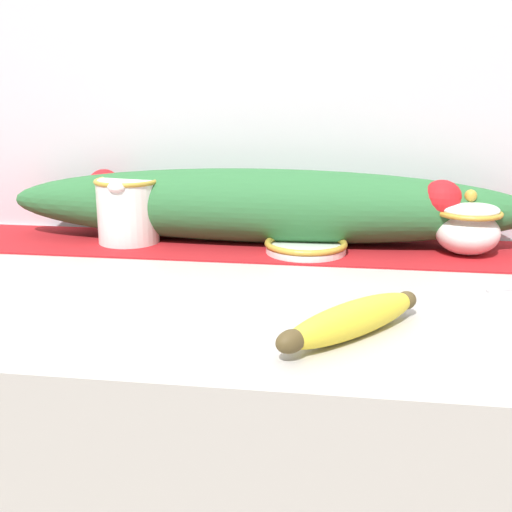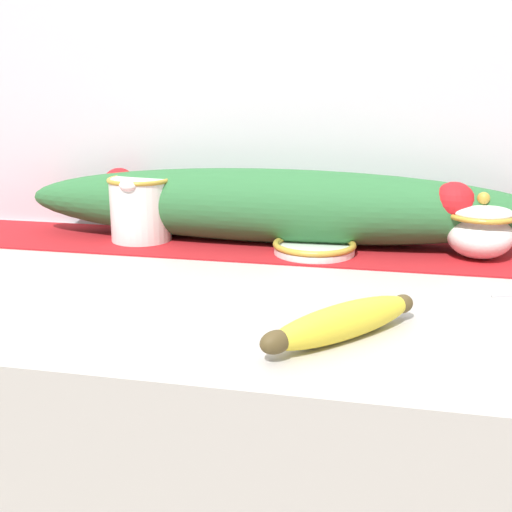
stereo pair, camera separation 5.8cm
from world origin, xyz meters
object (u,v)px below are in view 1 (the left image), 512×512
Objects in this scene: small_dish at (306,246)px; sugar_bowl at (468,226)px; banana at (352,320)px; cream_pitcher at (128,208)px.

sugar_bowl is at bearing 6.20° from small_dish.
banana is (0.08, -0.35, 0.01)m from small_dish.
cream_pitcher is at bearing 179.88° from sugar_bowl.
sugar_bowl is at bearing 64.07° from banana.
sugar_bowl is (0.58, -0.00, -0.01)m from cream_pitcher.
sugar_bowl is 0.78× the size of small_dish.
small_dish is 0.73× the size of banana.
banana is (0.39, -0.38, -0.04)m from cream_pitcher.
sugar_bowl is at bearing -0.12° from cream_pitcher.
cream_pitcher is 0.96× the size of small_dish.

